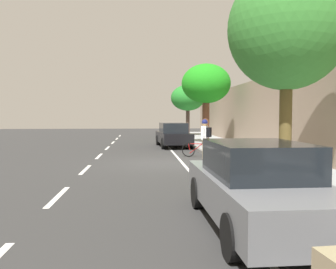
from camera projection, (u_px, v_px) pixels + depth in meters
ground at (166, 163)px, 14.34m from camera, size 75.42×75.42×0.00m
sidewalk at (257, 160)px, 14.64m from camera, size 3.29×47.13×0.16m
curb_edge at (217, 161)px, 14.50m from camera, size 0.16×47.13×0.16m
lane_stripe_centre at (85, 170)px, 12.63m from camera, size 0.14×44.20×0.01m
lane_stripe_bike_edge at (182, 163)px, 14.39m from camera, size 0.12×47.13×0.01m
building_facade at (301, 115)px, 14.68m from camera, size 0.50×47.13×4.04m
parked_sedan_grey_second at (257, 185)px, 6.12m from camera, size 1.88×4.42×1.52m
parked_sedan_black_mid at (173, 135)px, 21.77m from camera, size 2.06×4.51×1.52m
bicycle_at_curb at (199, 150)px, 16.33m from camera, size 1.53×0.84×0.72m
cyclist_with_backpack at (205, 134)px, 15.85m from camera, size 0.51×0.56×1.82m
street_tree_mid_block at (287, 29)px, 10.08m from camera, size 3.47×3.47×6.18m
street_tree_far_end at (206, 84)px, 22.63m from camera, size 3.22×3.22×5.21m
street_tree_corner at (188, 98)px, 31.37m from camera, size 3.10×3.10×4.60m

